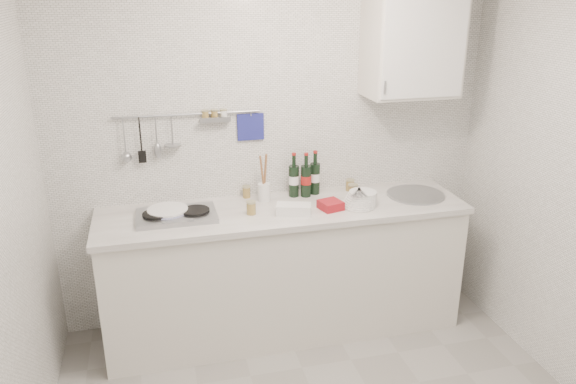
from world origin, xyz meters
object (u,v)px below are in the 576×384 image
Objects in this scene: plate_stack_hob at (166,213)px; utensil_crock at (264,190)px; wine_bottles at (305,174)px; wall_cabinet at (413,43)px; plate_stack_sink at (360,199)px.

plate_stack_hob is 0.67m from utensil_crock.
wine_bottles is 0.93× the size of utensil_crock.
wine_bottles is at bearing 173.87° from wall_cabinet.
wall_cabinet is 1.08m from plate_stack_sink.
wall_cabinet is 1.38m from utensil_crock.
plate_stack_sink is (1.26, -0.12, 0.02)m from plate_stack_hob.
plate_stack_hob is 1.27m from plate_stack_sink.
wine_bottles is (-0.70, 0.08, -0.87)m from wall_cabinet.
wall_cabinet reaches higher than wine_bottles.
plate_stack_sink is at bearing -22.40° from utensil_crock.
wall_cabinet is 2.26× the size of wine_bottles.
plate_stack_hob is 0.98m from wine_bottles.
utensil_crock is (-0.30, -0.03, -0.08)m from wine_bottles.
wall_cabinet is 2.87× the size of plate_stack_sink.
wine_bottles is (-0.31, 0.28, 0.11)m from plate_stack_sink.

